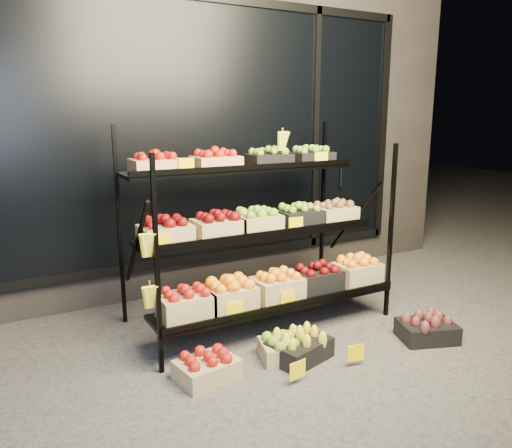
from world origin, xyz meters
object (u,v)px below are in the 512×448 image
display_rack (260,232)px  floor_crate_midleft (299,346)px  floor_crate_left (207,366)px  floor_crate_midright (287,346)px

display_rack → floor_crate_midleft: (-0.08, -0.72, -0.69)m
floor_crate_left → floor_crate_midleft: floor_crate_midleft is taller
floor_crate_midright → floor_crate_left: bearing=-166.8°
floor_crate_left → display_rack: bearing=31.0°
display_rack → floor_crate_midright: bearing=-102.6°
display_rack → floor_crate_midleft: size_ratio=4.39×
floor_crate_left → floor_crate_midright: (0.63, -0.01, -0.00)m
floor_crate_midleft → floor_crate_midright: 0.09m
floor_crate_midright → floor_crate_midleft: bearing=-21.4°
floor_crate_midleft → floor_crate_midright: size_ratio=1.13×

